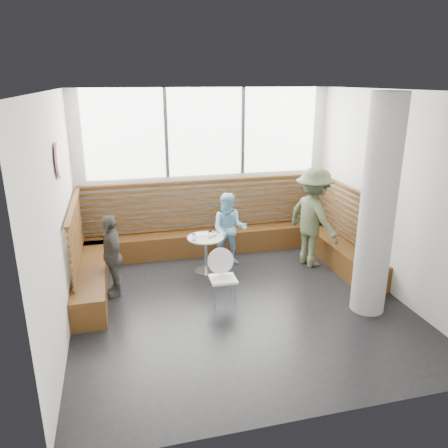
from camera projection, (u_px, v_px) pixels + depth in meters
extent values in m
cube|color=silver|center=(241.00, 206.00, 6.31)|extent=(5.00, 5.00, 3.20)
cube|color=black|center=(240.00, 304.00, 6.82)|extent=(5.00, 5.00, 0.01)
cube|color=white|center=(242.00, 91.00, 5.81)|extent=(5.00, 5.00, 0.01)
cube|color=white|center=(205.00, 132.00, 8.35)|extent=(4.50, 0.02, 1.65)
cube|color=#3F3F42|center=(166.00, 134.00, 8.16)|extent=(0.06, 0.04, 1.65)
cube|color=#3F3F42|center=(243.00, 131.00, 8.50)|extent=(0.06, 0.04, 1.65)
cube|color=#482B12|center=(209.00, 241.00, 8.82)|extent=(5.00, 0.50, 0.45)
cube|color=#482B12|center=(92.00, 273.00, 7.37)|extent=(0.50, 2.50, 0.45)
cube|color=#482B12|center=(334.00, 249.00, 8.42)|extent=(0.50, 2.50, 0.45)
cube|color=#4D2E13|center=(207.00, 205.00, 8.74)|extent=(4.88, 0.08, 0.98)
cube|color=#4D2E13|center=(76.00, 234.00, 7.11)|extent=(0.08, 2.38, 0.98)
cube|color=#4D2E13|center=(345.00, 213.00, 8.23)|extent=(0.08, 2.38, 0.98)
cylinder|color=gray|center=(378.00, 208.00, 6.19)|extent=(0.50, 0.50, 3.20)
cylinder|color=white|center=(58.00, 160.00, 5.89)|extent=(0.03, 0.50, 0.50)
cylinder|color=silver|center=(206.00, 271.00, 7.97)|extent=(0.41, 0.41, 0.02)
cylinder|color=silver|center=(206.00, 255.00, 7.86)|extent=(0.06, 0.06, 0.64)
cylinder|color=#B7B7BA|center=(205.00, 238.00, 7.76)|extent=(0.65, 0.65, 0.03)
cube|color=white|center=(223.00, 279.00, 6.70)|extent=(0.39, 0.38, 0.04)
cylinder|color=white|center=(220.00, 261.00, 6.78)|extent=(0.41, 0.09, 0.41)
cylinder|color=silver|center=(215.00, 297.00, 6.60)|extent=(0.02, 0.02, 0.40)
cylinder|color=silver|center=(235.00, 295.00, 6.68)|extent=(0.02, 0.02, 0.40)
cylinder|color=silver|center=(211.00, 289.00, 6.86)|extent=(0.02, 0.02, 0.40)
cylinder|color=silver|center=(231.00, 287.00, 6.93)|extent=(0.02, 0.02, 0.40)
imported|color=#4F5A3C|center=(313.00, 218.00, 8.01)|extent=(1.01, 1.35, 1.85)
imported|color=#88C4EC|center=(229.00, 229.00, 8.12)|extent=(0.79, 0.70, 1.37)
imported|color=#53514B|center=(112.00, 255.00, 6.96)|extent=(0.52, 0.85, 1.34)
cylinder|color=white|center=(199.00, 235.00, 7.85)|extent=(0.22, 0.22, 0.02)
cylinder|color=white|center=(208.00, 235.00, 7.86)|extent=(0.19, 0.19, 0.01)
cylinder|color=white|center=(194.00, 237.00, 7.60)|extent=(0.07, 0.07, 0.11)
cylinder|color=white|center=(210.00, 235.00, 7.71)|extent=(0.07, 0.07, 0.11)
cylinder|color=white|center=(215.00, 233.00, 7.81)|extent=(0.07, 0.07, 0.11)
cube|color=#A5C64C|center=(210.00, 241.00, 7.57)|extent=(0.20, 0.15, 0.00)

